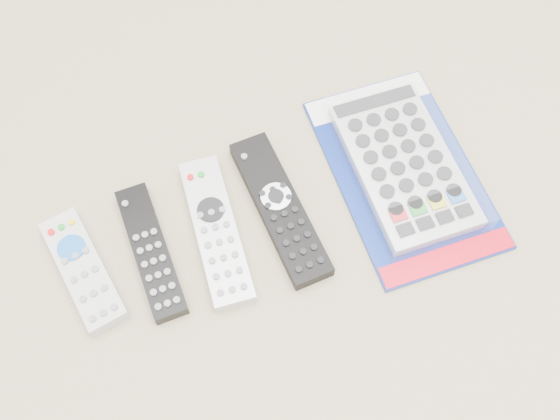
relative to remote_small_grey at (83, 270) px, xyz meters
name	(u,v)px	position (x,y,z in m)	size (l,w,h in m)	color
remote_small_grey	(83,270)	(0.00, 0.00, 0.00)	(0.07, 0.17, 0.03)	#AEAEB1
remote_slim_black	(151,252)	(0.09, -0.01, 0.00)	(0.06, 0.20, 0.02)	black
remote_silver_dvd	(216,231)	(0.18, -0.02, 0.00)	(0.09, 0.22, 0.02)	#BCBCC0
remote_large_black	(280,208)	(0.27, -0.03, 0.00)	(0.06, 0.23, 0.03)	black
jumbo_remote_packaged	(404,164)	(0.45, -0.05, 0.01)	(0.23, 0.33, 0.04)	navy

